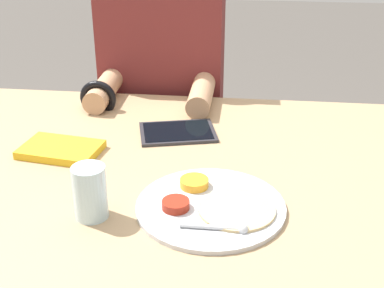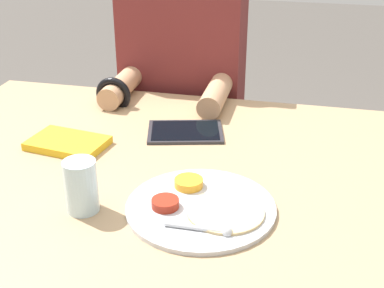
{
  "view_description": "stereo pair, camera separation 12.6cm",
  "coord_description": "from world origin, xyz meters",
  "px_view_note": "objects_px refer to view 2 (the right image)",
  "views": [
    {
      "loc": [
        0.23,
        -1.06,
        1.4
      ],
      "look_at": [
        0.1,
        0.06,
        0.84
      ],
      "focal_mm": 50.0,
      "sensor_mm": 36.0,
      "label": 1
    },
    {
      "loc": [
        0.35,
        -1.04,
        1.4
      ],
      "look_at": [
        0.1,
        0.06,
        0.84
      ],
      "focal_mm": 50.0,
      "sensor_mm": 36.0,
      "label": 2
    }
  ],
  "objects_px": {
    "red_notebook": "(68,144)",
    "person_diner": "(183,131)",
    "tablet_device": "(185,132)",
    "drinking_glass": "(81,186)",
    "thali_tray": "(201,207)"
  },
  "relations": [
    {
      "from": "red_notebook",
      "to": "person_diner",
      "type": "bearing_deg",
      "value": 73.26
    },
    {
      "from": "tablet_device",
      "to": "drinking_glass",
      "type": "relative_size",
      "value": 2.03
    },
    {
      "from": "red_notebook",
      "to": "tablet_device",
      "type": "distance_m",
      "value": 0.31
    },
    {
      "from": "red_notebook",
      "to": "drinking_glass",
      "type": "distance_m",
      "value": 0.31
    },
    {
      "from": "red_notebook",
      "to": "tablet_device",
      "type": "xyz_separation_m",
      "value": [
        0.28,
        0.15,
        -0.0
      ]
    },
    {
      "from": "person_diner",
      "to": "red_notebook",
      "type": "bearing_deg",
      "value": -106.74
    },
    {
      "from": "thali_tray",
      "to": "drinking_glass",
      "type": "bearing_deg",
      "value": -167.34
    },
    {
      "from": "tablet_device",
      "to": "red_notebook",
      "type": "bearing_deg",
      "value": -151.89
    },
    {
      "from": "person_diner",
      "to": "drinking_glass",
      "type": "relative_size",
      "value": 11.01
    },
    {
      "from": "drinking_glass",
      "to": "person_diner",
      "type": "bearing_deg",
      "value": 89.22
    },
    {
      "from": "thali_tray",
      "to": "person_diner",
      "type": "bearing_deg",
      "value": 106.54
    },
    {
      "from": "thali_tray",
      "to": "red_notebook",
      "type": "xyz_separation_m",
      "value": [
        -0.4,
        0.21,
        0.0
      ]
    },
    {
      "from": "tablet_device",
      "to": "drinking_glass",
      "type": "xyz_separation_m",
      "value": [
        -0.12,
        -0.41,
        0.05
      ]
    },
    {
      "from": "thali_tray",
      "to": "red_notebook",
      "type": "distance_m",
      "value": 0.45
    },
    {
      "from": "person_diner",
      "to": "drinking_glass",
      "type": "height_order",
      "value": "person_diner"
    }
  ]
}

